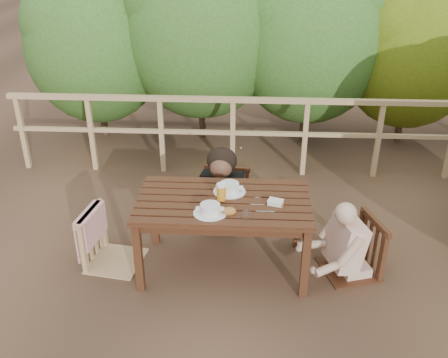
# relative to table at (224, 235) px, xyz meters

# --- Properties ---
(ground) EXTENTS (60.00, 60.00, 0.00)m
(ground) POSITION_rel_table_xyz_m (0.00, 0.00, -0.35)
(ground) COLOR brown
(ground) RESTS_ON ground
(table) EXTENTS (1.53, 0.86, 0.71)m
(table) POSITION_rel_table_xyz_m (0.00, 0.00, 0.00)
(table) COLOR #381D10
(table) RESTS_ON ground
(chair_left) EXTENTS (0.57, 0.57, 1.00)m
(chair_left) POSITION_rel_table_xyz_m (-1.03, 0.01, 0.15)
(chair_left) COLOR tan
(chair_left) RESTS_ON ground
(chair_far) EXTENTS (0.54, 0.54, 1.00)m
(chair_far) POSITION_rel_table_xyz_m (-0.04, 0.85, 0.15)
(chair_far) COLOR #381D10
(chair_far) RESTS_ON ground
(chair_right) EXTENTS (0.61, 0.61, 0.98)m
(chair_right) POSITION_rel_table_xyz_m (1.16, 0.01, 0.14)
(chair_right) COLOR #381D10
(chair_right) RESTS_ON ground
(woman) EXTENTS (0.62, 0.73, 1.38)m
(woman) POSITION_rel_table_xyz_m (-0.04, 0.87, 0.34)
(woman) COLOR black
(woman) RESTS_ON ground
(diner_right) EXTENTS (0.71, 0.64, 1.20)m
(diner_right) POSITION_rel_table_xyz_m (1.19, 0.01, 0.25)
(diner_right) COLOR beige
(diner_right) RESTS_ON ground
(railing) EXTENTS (5.60, 0.10, 1.01)m
(railing) POSITION_rel_table_xyz_m (0.00, 2.00, 0.15)
(railing) COLOR tan
(railing) RESTS_ON ground
(hedge_row) EXTENTS (6.60, 1.60, 3.80)m
(hedge_row) POSITION_rel_table_xyz_m (0.40, 3.20, 1.55)
(hedge_row) COLOR #30571F
(hedge_row) RESTS_ON ground
(soup_near) EXTENTS (0.28, 0.28, 0.09)m
(soup_near) POSITION_rel_table_xyz_m (-0.10, -0.23, 0.40)
(soup_near) COLOR silver
(soup_near) RESTS_ON table
(soup_far) EXTENTS (0.30, 0.30, 0.10)m
(soup_far) POSITION_rel_table_xyz_m (0.04, 0.15, 0.40)
(soup_far) COLOR white
(soup_far) RESTS_ON table
(bread_roll) EXTENTS (0.12, 0.09, 0.07)m
(bread_roll) POSITION_rel_table_xyz_m (0.06, -0.23, 0.39)
(bread_roll) COLOR #A87D3D
(bread_roll) RESTS_ON table
(beer_glass) EXTENTS (0.09, 0.09, 0.17)m
(beer_glass) POSITION_rel_table_xyz_m (-0.02, 0.01, 0.44)
(beer_glass) COLOR orange
(beer_glass) RESTS_ON table
(tumbler) EXTENTS (0.07, 0.07, 0.08)m
(tumbler) POSITION_rel_table_xyz_m (0.20, -0.30, 0.39)
(tumbler) COLOR silver
(tumbler) RESTS_ON table
(butter_tub) EXTENTS (0.15, 0.13, 0.06)m
(butter_tub) POSITION_rel_table_xyz_m (0.45, -0.06, 0.38)
(butter_tub) COLOR white
(butter_tub) RESTS_ON table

